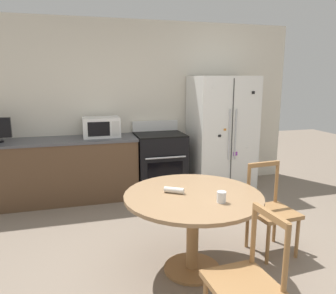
{
  "coord_description": "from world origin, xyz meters",
  "views": [
    {
      "loc": [
        -0.9,
        -2.46,
        1.74
      ],
      "look_at": [
        0.12,
        1.15,
        0.95
      ],
      "focal_mm": 35.0,
      "sensor_mm": 36.0,
      "label": 1
    }
  ],
  "objects_px": {
    "microwave": "(101,127)",
    "refrigerator": "(221,133)",
    "oven_range": "(160,163)",
    "dining_chair_near": "(246,282)",
    "dining_chair_right": "(271,211)",
    "candle_glass": "(221,198)"
  },
  "relations": [
    {
      "from": "candle_glass",
      "to": "microwave",
      "type": "bearing_deg",
      "value": 107.2
    },
    {
      "from": "dining_chair_right",
      "to": "candle_glass",
      "type": "distance_m",
      "value": 0.88
    },
    {
      "from": "dining_chair_near",
      "to": "refrigerator",
      "type": "bearing_deg",
      "value": -25.13
    },
    {
      "from": "refrigerator",
      "to": "microwave",
      "type": "height_order",
      "value": "refrigerator"
    },
    {
      "from": "oven_range",
      "to": "candle_glass",
      "type": "distance_m",
      "value": 2.42
    },
    {
      "from": "microwave",
      "to": "refrigerator",
      "type": "bearing_deg",
      "value": -4.26
    },
    {
      "from": "oven_range",
      "to": "microwave",
      "type": "bearing_deg",
      "value": 174.34
    },
    {
      "from": "refrigerator",
      "to": "microwave",
      "type": "xyz_separation_m",
      "value": [
        -1.84,
        0.14,
        0.16
      ]
    },
    {
      "from": "dining_chair_near",
      "to": "dining_chair_right",
      "type": "bearing_deg",
      "value": -43.39
    },
    {
      "from": "microwave",
      "to": "candle_glass",
      "type": "relative_size",
      "value": 5.66
    },
    {
      "from": "oven_range",
      "to": "dining_chair_right",
      "type": "height_order",
      "value": "oven_range"
    },
    {
      "from": "refrigerator",
      "to": "microwave",
      "type": "bearing_deg",
      "value": 175.74
    },
    {
      "from": "refrigerator",
      "to": "dining_chair_near",
      "type": "height_order",
      "value": "refrigerator"
    },
    {
      "from": "dining_chair_right",
      "to": "dining_chair_near",
      "type": "relative_size",
      "value": 1.0
    },
    {
      "from": "refrigerator",
      "to": "oven_range",
      "type": "relative_size",
      "value": 1.64
    },
    {
      "from": "oven_range",
      "to": "dining_chair_near",
      "type": "bearing_deg",
      "value": -93.69
    },
    {
      "from": "refrigerator",
      "to": "dining_chair_right",
      "type": "xyz_separation_m",
      "value": [
        -0.35,
        -1.98,
        -0.45
      ]
    },
    {
      "from": "candle_glass",
      "to": "oven_range",
      "type": "bearing_deg",
      "value": 87.89
    },
    {
      "from": "oven_range",
      "to": "dining_chair_near",
      "type": "relative_size",
      "value": 1.2
    },
    {
      "from": "dining_chair_near",
      "to": "candle_glass",
      "type": "distance_m",
      "value": 0.73
    },
    {
      "from": "dining_chair_right",
      "to": "refrigerator",
      "type": "bearing_deg",
      "value": -104.39
    },
    {
      "from": "refrigerator",
      "to": "microwave",
      "type": "distance_m",
      "value": 1.85
    }
  ]
}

